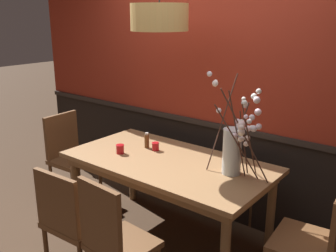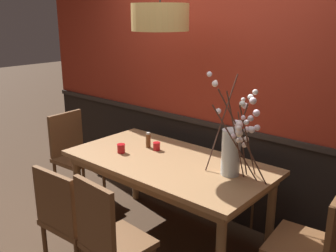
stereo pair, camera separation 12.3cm
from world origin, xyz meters
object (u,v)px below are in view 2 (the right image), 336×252
(chair_head_east_end, at_px, (314,243))
(chair_near_side_right, at_px, (109,238))
(condiment_bottle, at_px, (148,140))
(pendant_lamp, at_px, (160,17))
(chair_far_side_left, at_px, (206,151))
(vase_with_blossoms, at_px, (233,147))
(candle_holder_nearer_center, at_px, (157,146))
(chair_near_side_left, at_px, (68,217))
(chair_far_side_right, at_px, (247,164))
(chair_head_west_end, at_px, (74,151))
(candle_holder_nearer_edge, at_px, (121,148))
(dining_table, at_px, (168,169))

(chair_head_east_end, bearing_deg, chair_near_side_right, -141.20)
(condiment_bottle, bearing_deg, pendant_lamp, -13.26)
(chair_head_east_end, bearing_deg, condiment_bottle, 175.21)
(chair_far_side_left, xyz_separation_m, vase_with_blossoms, (0.80, -0.81, 0.46))
(candle_holder_nearer_center, xyz_separation_m, pendant_lamp, (0.09, -0.04, 1.13))
(chair_head_east_end, relative_size, vase_with_blossoms, 1.20)
(chair_near_side_left, xyz_separation_m, vase_with_blossoms, (0.80, 0.95, 0.48))
(vase_with_blossoms, height_order, candle_holder_nearer_center, vase_with_blossoms)
(chair_far_side_right, distance_m, vase_with_blossoms, 1.00)
(chair_far_side_left, distance_m, chair_head_west_end, 1.43)
(chair_head_west_end, height_order, vase_with_blossoms, vase_with_blossoms)
(candle_holder_nearer_edge, bearing_deg, dining_table, 18.20)
(chair_near_side_left, relative_size, candle_holder_nearer_center, 12.30)
(condiment_bottle, bearing_deg, dining_table, -19.22)
(chair_head_west_end, bearing_deg, dining_table, 0.65)
(candle_holder_nearer_center, relative_size, candle_holder_nearer_edge, 0.91)
(chair_near_side_right, relative_size, vase_with_blossoms, 1.26)
(chair_far_side_right, height_order, chair_far_side_left, chair_far_side_left)
(chair_head_east_end, xyz_separation_m, chair_head_west_end, (-2.61, 0.00, 0.00))
(chair_far_side_right, xyz_separation_m, candle_holder_nearer_center, (-0.50, -0.78, 0.29))
(chair_far_side_right, relative_size, vase_with_blossoms, 1.22)
(chair_near_side_left, bearing_deg, chair_head_east_end, 29.90)
(chair_head_west_end, height_order, candle_holder_nearer_edge, chair_head_west_end)
(vase_with_blossoms, relative_size, candle_holder_nearer_center, 10.26)
(chair_head_east_end, distance_m, candle_holder_nearer_center, 1.54)
(chair_far_side_left, bearing_deg, chair_near_side_left, -89.88)
(vase_with_blossoms, bearing_deg, dining_table, -172.29)
(chair_head_east_end, bearing_deg, pendant_lamp, 176.42)
(chair_far_side_left, relative_size, pendant_lamp, 1.09)
(dining_table, xyz_separation_m, chair_head_east_end, (1.27, -0.02, -0.16))
(chair_head_west_end, xyz_separation_m, pendant_lamp, (1.19, 0.09, 1.40))
(chair_near_side_right, bearing_deg, pendant_lamp, 111.65)
(chair_far_side_left, bearing_deg, chair_head_east_end, -31.03)
(chair_near_side_right, height_order, condiment_bottle, chair_near_side_right)
(pendant_lamp, bearing_deg, chair_far_side_right, 63.64)
(chair_far_side_right, xyz_separation_m, chair_near_side_left, (-0.48, -1.77, 0.00))
(chair_far_side_right, height_order, vase_with_blossoms, vase_with_blossoms)
(chair_far_side_left, bearing_deg, chair_head_west_end, -141.11)
(chair_near_side_right, height_order, pendant_lamp, pendant_lamp)
(chair_near_side_left, xyz_separation_m, chair_head_west_end, (-1.12, 0.86, 0.01))
(condiment_bottle, bearing_deg, vase_with_blossoms, -2.63)
(chair_near_side_right, relative_size, chair_head_west_end, 1.02)
(vase_with_blossoms, bearing_deg, chair_far_side_right, 110.89)
(vase_with_blossoms, height_order, condiment_bottle, vase_with_blossoms)
(chair_far_side_right, height_order, chair_near_side_left, chair_far_side_right)
(chair_head_east_end, distance_m, pendant_lamp, 2.00)
(chair_head_west_end, xyz_separation_m, candle_holder_nearer_center, (1.10, 0.13, 0.28))
(chair_head_west_end, bearing_deg, candle_holder_nearer_center, 6.79)
(chair_near_side_left, xyz_separation_m, chair_far_side_left, (-0.00, 1.76, 0.02))
(chair_far_side_left, distance_m, candle_holder_nearer_edge, 1.08)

